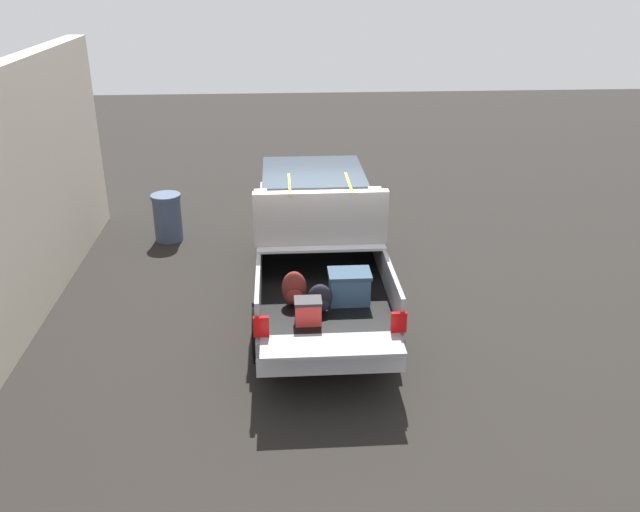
# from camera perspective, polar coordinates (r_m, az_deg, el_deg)

# --- Properties ---
(ground_plane) EXTENTS (40.00, 40.00, 0.00)m
(ground_plane) POSITION_cam_1_polar(r_m,az_deg,el_deg) (11.33, -0.20, -3.88)
(ground_plane) COLOR black
(pickup_truck) EXTENTS (6.05, 2.06, 2.23)m
(pickup_truck) POSITION_cam_1_polar(r_m,az_deg,el_deg) (11.25, -0.33, 1.48)
(pickup_truck) COLOR gray
(pickup_truck) RESTS_ON ground_plane
(building_facade) EXTENTS (10.26, 0.36, 3.94)m
(building_facade) POSITION_cam_1_polar(r_m,az_deg,el_deg) (10.58, -25.69, 3.25)
(building_facade) COLOR beige
(building_facade) RESTS_ON ground_plane
(trash_can) EXTENTS (0.60, 0.60, 0.98)m
(trash_can) POSITION_cam_1_polar(r_m,az_deg,el_deg) (14.01, -12.89, 3.26)
(trash_can) COLOR #3F4C66
(trash_can) RESTS_ON ground_plane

